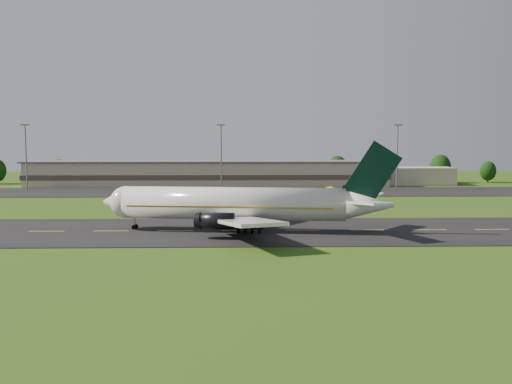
{
  "coord_description": "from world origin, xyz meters",
  "views": [
    {
      "loc": [
        11.4,
        -97.11,
        15.86
      ],
      "look_at": [
        14.02,
        8.0,
        6.0
      ],
      "focal_mm": 40.0,
      "sensor_mm": 36.0,
      "label": 1
    }
  ],
  "objects_px": {
    "airliner": "(238,204)",
    "light_mast_centre": "(221,149)",
    "light_mast_west": "(26,149)",
    "service_vehicle_d": "(332,189)",
    "service_vehicle_b": "(137,189)",
    "service_vehicle_a": "(133,191)",
    "light_mast_east": "(397,149)",
    "service_vehicle_c": "(299,191)",
    "terminal": "(227,174)"
  },
  "relations": [
    {
      "from": "airliner",
      "to": "light_mast_centre",
      "type": "xyz_separation_m",
      "value": [
        -5.79,
        80.11,
        8.08
      ]
    },
    {
      "from": "light_mast_west",
      "to": "service_vehicle_d",
      "type": "height_order",
      "value": "light_mast_west"
    },
    {
      "from": "light_mast_west",
      "to": "service_vehicle_b",
      "type": "xyz_separation_m",
      "value": [
        34.71,
        -5.28,
        -11.97
      ]
    },
    {
      "from": "service_vehicle_a",
      "to": "service_vehicle_b",
      "type": "relative_size",
      "value": 1.09
    },
    {
      "from": "light_mast_centre",
      "to": "light_mast_east",
      "type": "height_order",
      "value": "same"
    },
    {
      "from": "airliner",
      "to": "service_vehicle_d",
      "type": "xyz_separation_m",
      "value": [
        28.12,
        75.18,
        -3.96
      ]
    },
    {
      "from": "light_mast_west",
      "to": "service_vehicle_d",
      "type": "distance_m",
      "value": 94.8
    },
    {
      "from": "light_mast_west",
      "to": "service_vehicle_c",
      "type": "xyz_separation_m",
      "value": [
        83.11,
        -11.4,
        -12.02
      ]
    },
    {
      "from": "service_vehicle_c",
      "to": "terminal",
      "type": "bearing_deg",
      "value": 154.48
    },
    {
      "from": "light_mast_centre",
      "to": "service_vehicle_a",
      "type": "xyz_separation_m",
      "value": [
        -24.86,
        -13.05,
        -11.89
      ]
    },
    {
      "from": "light_mast_east",
      "to": "service_vehicle_c",
      "type": "xyz_separation_m",
      "value": [
        -31.89,
        -11.4,
        -12.02
      ]
    },
    {
      "from": "terminal",
      "to": "light_mast_west",
      "type": "height_order",
      "value": "light_mast_west"
    },
    {
      "from": "light_mast_west",
      "to": "service_vehicle_d",
      "type": "relative_size",
      "value": 4.9
    },
    {
      "from": "light_mast_centre",
      "to": "light_mast_west",
      "type": "bearing_deg",
      "value": 180.0
    },
    {
      "from": "airliner",
      "to": "terminal",
      "type": "bearing_deg",
      "value": 100.21
    },
    {
      "from": "service_vehicle_b",
      "to": "service_vehicle_c",
      "type": "bearing_deg",
      "value": -95.59
    },
    {
      "from": "service_vehicle_a",
      "to": "service_vehicle_b",
      "type": "bearing_deg",
      "value": 94.65
    },
    {
      "from": "light_mast_centre",
      "to": "service_vehicle_a",
      "type": "height_order",
      "value": "light_mast_centre"
    },
    {
      "from": "service_vehicle_a",
      "to": "service_vehicle_d",
      "type": "bearing_deg",
      "value": 9.39
    },
    {
      "from": "light_mast_west",
      "to": "service_vehicle_a",
      "type": "relative_size",
      "value": 4.62
    },
    {
      "from": "light_mast_centre",
      "to": "service_vehicle_b",
      "type": "relative_size",
      "value": 5.04
    },
    {
      "from": "light_mast_east",
      "to": "service_vehicle_c",
      "type": "bearing_deg",
      "value": -160.33
    },
    {
      "from": "service_vehicle_d",
      "to": "light_mast_west",
      "type": "bearing_deg",
      "value": 139.98
    },
    {
      "from": "service_vehicle_b",
      "to": "service_vehicle_d",
      "type": "relative_size",
      "value": 0.97
    },
    {
      "from": "light_mast_centre",
      "to": "service_vehicle_a",
      "type": "relative_size",
      "value": 4.62
    },
    {
      "from": "light_mast_west",
      "to": "service_vehicle_a",
      "type": "bearing_deg",
      "value": -20.38
    },
    {
      "from": "airliner",
      "to": "service_vehicle_a",
      "type": "xyz_separation_m",
      "value": [
        -30.65,
        67.06,
        -3.81
      ]
    },
    {
      "from": "terminal",
      "to": "airliner",
      "type": "bearing_deg",
      "value": -87.39
    },
    {
      "from": "service_vehicle_b",
      "to": "terminal",
      "type": "bearing_deg",
      "value": -49.58
    },
    {
      "from": "light_mast_east",
      "to": "service_vehicle_a",
      "type": "relative_size",
      "value": 4.62
    },
    {
      "from": "terminal",
      "to": "service_vehicle_c",
      "type": "xyz_separation_m",
      "value": [
        21.71,
        -27.59,
        -3.27
      ]
    },
    {
      "from": "airliner",
      "to": "service_vehicle_b",
      "type": "distance_m",
      "value": 81.12
    },
    {
      "from": "light_mast_west",
      "to": "service_vehicle_a",
      "type": "height_order",
      "value": "light_mast_west"
    },
    {
      "from": "light_mast_east",
      "to": "service_vehicle_d",
      "type": "distance_m",
      "value": 24.78
    },
    {
      "from": "airliner",
      "to": "light_mast_west",
      "type": "relative_size",
      "value": 2.51
    },
    {
      "from": "airliner",
      "to": "terminal",
      "type": "xyz_separation_m",
      "value": [
        -4.39,
        96.3,
        -0.67
      ]
    },
    {
      "from": "service_vehicle_a",
      "to": "service_vehicle_b",
      "type": "height_order",
      "value": "service_vehicle_a"
    },
    {
      "from": "service_vehicle_b",
      "to": "service_vehicle_c",
      "type": "relative_size",
      "value": 0.9
    },
    {
      "from": "service_vehicle_b",
      "to": "service_vehicle_c",
      "type": "distance_m",
      "value": 48.78
    },
    {
      "from": "service_vehicle_b",
      "to": "light_mast_east",
      "type": "bearing_deg",
      "value": -84.62
    },
    {
      "from": "terminal",
      "to": "service_vehicle_b",
      "type": "xyz_separation_m",
      "value": [
        -26.69,
        -21.47,
        -3.23
      ]
    },
    {
      "from": "light_mast_west",
      "to": "service_vehicle_b",
      "type": "relative_size",
      "value": 5.04
    },
    {
      "from": "light_mast_east",
      "to": "light_mast_centre",
      "type": "bearing_deg",
      "value": 180.0
    },
    {
      "from": "terminal",
      "to": "light_mast_west",
      "type": "bearing_deg",
      "value": -165.24
    },
    {
      "from": "service_vehicle_b",
      "to": "service_vehicle_d",
      "type": "height_order",
      "value": "service_vehicle_b"
    },
    {
      "from": "airliner",
      "to": "service_vehicle_d",
      "type": "bearing_deg",
      "value": 77.1
    },
    {
      "from": "terminal",
      "to": "light_mast_west",
      "type": "distance_m",
      "value": 64.1
    },
    {
      "from": "light_mast_west",
      "to": "light_mast_east",
      "type": "height_order",
      "value": "same"
    },
    {
      "from": "service_vehicle_c",
      "to": "airliner",
      "type": "bearing_deg",
      "value": -77.87
    },
    {
      "from": "light_mast_centre",
      "to": "service_vehicle_d",
      "type": "height_order",
      "value": "light_mast_centre"
    }
  ]
}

